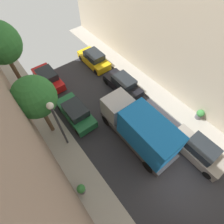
{
  "coord_description": "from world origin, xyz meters",
  "views": [
    {
      "loc": [
        -5.47,
        0.19,
        12.58
      ],
      "look_at": [
        -0.1,
        7.05,
        0.5
      ],
      "focal_mm": 27.13,
      "sensor_mm": 36.0,
      "label": 1
    }
  ],
  "objects_px": {
    "parked_car_right_4": "(94,59)",
    "potted_plant_4": "(81,189)",
    "street_tree_0": "(35,97)",
    "potted_plant_2": "(200,114)",
    "parked_car_right_3": "(123,84)",
    "parked_car_left_4": "(48,78)",
    "parked_car_right_2": "(198,150)",
    "delivery_truck": "(140,129)",
    "lamp_post": "(57,120)",
    "parked_car_left_3": "(76,113)"
  },
  "relations": [
    {
      "from": "potted_plant_2",
      "to": "parked_car_right_3",
      "type": "bearing_deg",
      "value": 113.45
    },
    {
      "from": "parked_car_left_4",
      "to": "potted_plant_2",
      "type": "xyz_separation_m",
      "value": [
        8.35,
        -12.16,
        -0.04
      ]
    },
    {
      "from": "parked_car_right_2",
      "to": "street_tree_0",
      "type": "relative_size",
      "value": 0.75
    },
    {
      "from": "parked_car_right_2",
      "to": "parked_car_right_4",
      "type": "height_order",
      "value": "same"
    },
    {
      "from": "potted_plant_4",
      "to": "street_tree_0",
      "type": "bearing_deg",
      "value": 83.83
    },
    {
      "from": "parked_car_right_2",
      "to": "potted_plant_4",
      "type": "distance_m",
      "value": 8.85
    },
    {
      "from": "potted_plant_2",
      "to": "potted_plant_4",
      "type": "bearing_deg",
      "value": 173.9
    },
    {
      "from": "parked_car_left_3",
      "to": "parked_car_left_4",
      "type": "xyz_separation_m",
      "value": [
        0.0,
        5.46,
        0.0
      ]
    },
    {
      "from": "parked_car_left_4",
      "to": "potted_plant_4",
      "type": "xyz_separation_m",
      "value": [
        -2.89,
        -10.95,
        -0.12
      ]
    },
    {
      "from": "parked_car_left_4",
      "to": "parked_car_right_4",
      "type": "xyz_separation_m",
      "value": [
        5.4,
        -0.36,
        0.0
      ]
    },
    {
      "from": "potted_plant_4",
      "to": "parked_car_left_4",
      "type": "bearing_deg",
      "value": 75.2
    },
    {
      "from": "street_tree_0",
      "to": "potted_plant_4",
      "type": "height_order",
      "value": "street_tree_0"
    },
    {
      "from": "potted_plant_4",
      "to": "lamp_post",
      "type": "relative_size",
      "value": 0.17
    },
    {
      "from": "parked_car_right_3",
      "to": "street_tree_0",
      "type": "bearing_deg",
      "value": -179.92
    },
    {
      "from": "street_tree_0",
      "to": "parked_car_right_2",
      "type": "bearing_deg",
      "value": -48.42
    },
    {
      "from": "parked_car_left_4",
      "to": "lamp_post",
      "type": "xyz_separation_m",
      "value": [
        -1.9,
        -7.19,
        2.76
      ]
    },
    {
      "from": "parked_car_left_4",
      "to": "parked_car_right_3",
      "type": "bearing_deg",
      "value": -44.8
    },
    {
      "from": "parked_car_left_4",
      "to": "parked_car_right_2",
      "type": "bearing_deg",
      "value": -68.96
    },
    {
      "from": "parked_car_left_4",
      "to": "potted_plant_4",
      "type": "relative_size",
      "value": 4.86
    },
    {
      "from": "potted_plant_2",
      "to": "potted_plant_4",
      "type": "relative_size",
      "value": 1.13
    },
    {
      "from": "potted_plant_2",
      "to": "parked_car_right_4",
      "type": "bearing_deg",
      "value": 104.02
    },
    {
      "from": "parked_car_left_3",
      "to": "parked_car_right_4",
      "type": "bearing_deg",
      "value": 43.37
    },
    {
      "from": "parked_car_right_4",
      "to": "lamp_post",
      "type": "distance_m",
      "value": 10.37
    },
    {
      "from": "street_tree_0",
      "to": "potted_plant_4",
      "type": "bearing_deg",
      "value": -96.17
    },
    {
      "from": "parked_car_right_2",
      "to": "delivery_truck",
      "type": "distance_m",
      "value": 4.66
    },
    {
      "from": "parked_car_left_4",
      "to": "potted_plant_2",
      "type": "height_order",
      "value": "parked_car_left_4"
    },
    {
      "from": "parked_car_left_3",
      "to": "parked_car_right_4",
      "type": "distance_m",
      "value": 7.43
    },
    {
      "from": "parked_car_right_4",
      "to": "potted_plant_4",
      "type": "height_order",
      "value": "parked_car_right_4"
    },
    {
      "from": "parked_car_right_4",
      "to": "delivery_truck",
      "type": "xyz_separation_m",
      "value": [
        -2.7,
        -10.04,
        1.07
      ]
    },
    {
      "from": "parked_car_right_2",
      "to": "delivery_truck",
      "type": "relative_size",
      "value": 0.64
    },
    {
      "from": "street_tree_0",
      "to": "lamp_post",
      "type": "xyz_separation_m",
      "value": [
        0.39,
        -1.81,
        -0.79
      ]
    },
    {
      "from": "parked_car_right_2",
      "to": "parked_car_right_3",
      "type": "bearing_deg",
      "value": 90.0
    },
    {
      "from": "parked_car_right_3",
      "to": "delivery_truck",
      "type": "xyz_separation_m",
      "value": [
        -2.7,
        -5.03,
        1.07
      ]
    },
    {
      "from": "potted_plant_2",
      "to": "lamp_post",
      "type": "distance_m",
      "value": 11.73
    },
    {
      "from": "parked_car_right_2",
      "to": "street_tree_0",
      "type": "distance_m",
      "value": 12.12
    },
    {
      "from": "potted_plant_2",
      "to": "lamp_post",
      "type": "relative_size",
      "value": 0.2
    },
    {
      "from": "parked_car_right_4",
      "to": "potted_plant_2",
      "type": "xyz_separation_m",
      "value": [
        2.95,
        -11.8,
        -0.04
      ]
    },
    {
      "from": "parked_car_right_3",
      "to": "potted_plant_4",
      "type": "relative_size",
      "value": 4.86
    },
    {
      "from": "delivery_truck",
      "to": "potted_plant_2",
      "type": "distance_m",
      "value": 6.02
    },
    {
      "from": "delivery_truck",
      "to": "potted_plant_4",
      "type": "xyz_separation_m",
      "value": [
        -5.59,
        -0.56,
        -1.19
      ]
    },
    {
      "from": "lamp_post",
      "to": "parked_car_left_4",
      "type": "bearing_deg",
      "value": 75.19
    },
    {
      "from": "delivery_truck",
      "to": "potted_plant_4",
      "type": "bearing_deg",
      "value": -174.25
    },
    {
      "from": "parked_car_right_4",
      "to": "delivery_truck",
      "type": "bearing_deg",
      "value": -105.06
    },
    {
      "from": "parked_car_right_4",
      "to": "potted_plant_4",
      "type": "distance_m",
      "value": 13.46
    },
    {
      "from": "parked_car_left_4",
      "to": "potted_plant_4",
      "type": "height_order",
      "value": "parked_car_left_4"
    },
    {
      "from": "street_tree_0",
      "to": "potted_plant_2",
      "type": "bearing_deg",
      "value": -32.53
    },
    {
      "from": "potted_plant_2",
      "to": "potted_plant_4",
      "type": "height_order",
      "value": "potted_plant_2"
    },
    {
      "from": "street_tree_0",
      "to": "potted_plant_4",
      "type": "xyz_separation_m",
      "value": [
        -0.6,
        -5.58,
        -3.67
      ]
    },
    {
      "from": "parked_car_right_2",
      "to": "potted_plant_2",
      "type": "bearing_deg",
      "value": 32.61
    },
    {
      "from": "delivery_truck",
      "to": "lamp_post",
      "type": "bearing_deg",
      "value": 145.13
    }
  ]
}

